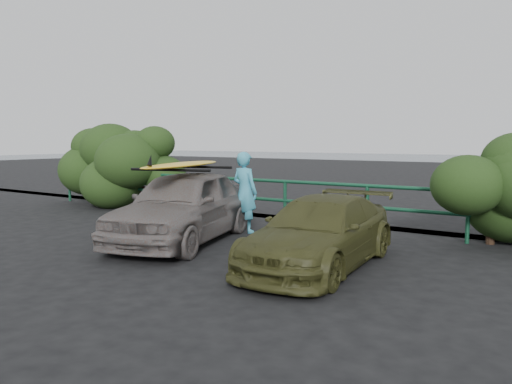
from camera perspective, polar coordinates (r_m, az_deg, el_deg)
ground at (r=8.66m, az=-19.85°, el=-7.50°), size 80.00×80.00×0.00m
guardrail at (r=12.17m, az=-0.74°, el=-0.83°), size 14.00×0.08×1.04m
shrub_left at (r=15.59m, az=-14.66°, el=2.63°), size 3.20×2.40×2.21m
shrub_right at (r=10.68m, az=23.68°, el=0.86°), size 3.20×2.40×2.21m
sedan at (r=9.73m, az=-8.29°, el=-1.56°), size 2.68×4.39×1.40m
olive_vehicle at (r=7.81m, az=7.33°, el=-4.60°), size 1.72×3.79×1.08m
man at (r=10.57m, az=-1.29°, el=-0.02°), size 0.68×0.49×1.72m
roof_rack at (r=9.66m, az=-8.35°, el=2.70°), size 1.83×1.50×0.05m
surfboard at (r=9.65m, az=-8.36°, el=3.12°), size 1.39×3.03×0.09m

